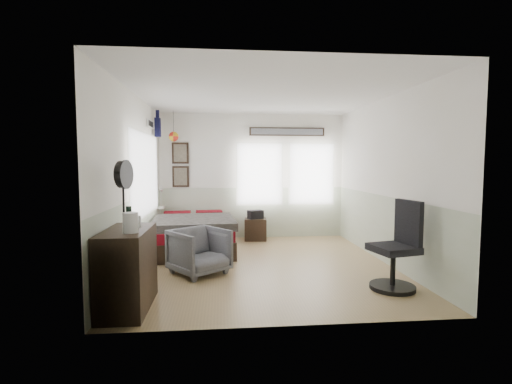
{
  "coord_description": "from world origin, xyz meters",
  "views": [
    {
      "loc": [
        -0.68,
        -5.82,
        1.64
      ],
      "look_at": [
        -0.1,
        0.4,
        1.15
      ],
      "focal_mm": 26.0,
      "sensor_mm": 36.0,
      "label": 1
    }
  ],
  "objects_px": {
    "dresser": "(128,269)",
    "task_chair": "(397,253)",
    "nightstand": "(255,229)",
    "armchair": "(199,251)",
    "bed": "(194,234)"
  },
  "relations": [
    {
      "from": "nightstand",
      "to": "dresser",
      "type": "bearing_deg",
      "value": -111.9
    },
    {
      "from": "dresser",
      "to": "nightstand",
      "type": "bearing_deg",
      "value": 63.62
    },
    {
      "from": "dresser",
      "to": "armchair",
      "type": "relative_size",
      "value": 1.35
    },
    {
      "from": "bed",
      "to": "nightstand",
      "type": "xyz_separation_m",
      "value": [
        1.24,
        0.8,
        -0.08
      ]
    },
    {
      "from": "bed",
      "to": "armchair",
      "type": "height_order",
      "value": "armchair"
    },
    {
      "from": "dresser",
      "to": "task_chair",
      "type": "bearing_deg",
      "value": 5.89
    },
    {
      "from": "nightstand",
      "to": "task_chair",
      "type": "bearing_deg",
      "value": -59.8
    },
    {
      "from": "armchair",
      "to": "nightstand",
      "type": "relative_size",
      "value": 1.62
    },
    {
      "from": "dresser",
      "to": "armchair",
      "type": "distance_m",
      "value": 1.44
    },
    {
      "from": "bed",
      "to": "nightstand",
      "type": "distance_m",
      "value": 1.48
    },
    {
      "from": "dresser",
      "to": "task_chair",
      "type": "relative_size",
      "value": 0.86
    },
    {
      "from": "nightstand",
      "to": "task_chair",
      "type": "height_order",
      "value": "task_chair"
    },
    {
      "from": "bed",
      "to": "task_chair",
      "type": "relative_size",
      "value": 1.8
    },
    {
      "from": "dresser",
      "to": "task_chair",
      "type": "height_order",
      "value": "task_chair"
    },
    {
      "from": "task_chair",
      "to": "dresser",
      "type": "bearing_deg",
      "value": 173.38
    }
  ]
}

